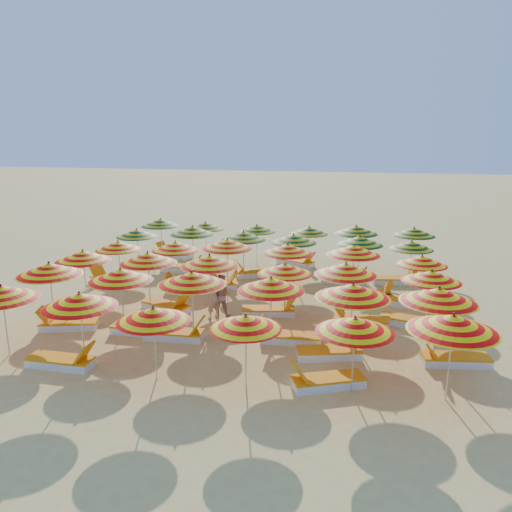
# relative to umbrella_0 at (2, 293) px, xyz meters

# --- Properties ---
(ground) EXTENTS (120.00, 120.00, 0.00)m
(ground) POSITION_rel_umbrella_0_xyz_m (5.54, 5.40, -1.77)
(ground) COLOR #E3C165
(ground) RESTS_ON ground
(umbrella_0) EXTENTS (1.92, 1.92, 2.01)m
(umbrella_0) POSITION_rel_umbrella_0_xyz_m (0.00, 0.00, 0.00)
(umbrella_0) COLOR silver
(umbrella_0) RESTS_ON ground
(umbrella_1) EXTENTS (2.00, 2.00, 1.99)m
(umbrella_1) POSITION_rel_umbrella_0_xyz_m (2.29, -0.08, -0.02)
(umbrella_1) COLOR silver
(umbrella_1) RESTS_ON ground
(umbrella_2) EXTENTS (2.29, 2.29, 1.87)m
(umbrella_2) POSITION_rel_umbrella_0_xyz_m (4.40, -0.39, -0.12)
(umbrella_2) COLOR silver
(umbrella_2) RESTS_ON ground
(umbrella_3) EXTENTS (1.95, 1.95, 1.80)m
(umbrella_3) POSITION_rel_umbrella_0_xyz_m (6.60, -0.24, -0.19)
(umbrella_3) COLOR silver
(umbrella_3) RESTS_ON ground
(umbrella_4) EXTENTS (2.01, 2.01, 1.88)m
(umbrella_4) POSITION_rel_umbrella_0_xyz_m (9.07, -0.08, -0.11)
(umbrella_4) COLOR silver
(umbrella_4) RESTS_ON ground
(umbrella_5) EXTENTS (2.26, 2.26, 2.08)m
(umbrella_5) POSITION_rel_umbrella_0_xyz_m (11.14, 0.02, 0.06)
(umbrella_5) COLOR silver
(umbrella_5) RESTS_ON ground
(umbrella_6) EXTENTS (2.61, 2.61, 2.08)m
(umbrella_6) POSITION_rel_umbrella_0_xyz_m (-0.01, 2.09, 0.07)
(umbrella_6) COLOR silver
(umbrella_6) RESTS_ON ground
(umbrella_7) EXTENTS (1.97, 1.97, 2.00)m
(umbrella_7) POSITION_rel_umbrella_0_xyz_m (2.26, 2.20, -0.01)
(umbrella_7) COLOR silver
(umbrella_7) RESTS_ON ground
(umbrella_8) EXTENTS (2.43, 2.43, 2.07)m
(umbrella_8) POSITION_rel_umbrella_0_xyz_m (4.50, 2.09, 0.06)
(umbrella_8) COLOR silver
(umbrella_8) RESTS_ON ground
(umbrella_9) EXTENTS (1.93, 1.93, 2.00)m
(umbrella_9) POSITION_rel_umbrella_0_xyz_m (6.75, 2.23, -0.01)
(umbrella_9) COLOR silver
(umbrella_9) RESTS_ON ground
(umbrella_10) EXTENTS (2.09, 2.09, 2.08)m
(umbrella_10) POSITION_rel_umbrella_0_xyz_m (8.97, 1.86, 0.06)
(umbrella_10) COLOR silver
(umbrella_10) RESTS_ON ground
(umbrella_11) EXTENTS (2.57, 2.57, 2.08)m
(umbrella_11) POSITION_rel_umbrella_0_xyz_m (11.11, 1.94, 0.06)
(umbrella_11) COLOR silver
(umbrella_11) RESTS_ON ground
(umbrella_12) EXTENTS (2.00, 2.00, 1.99)m
(umbrella_12) POSITION_rel_umbrella_0_xyz_m (-0.09, 4.11, -0.02)
(umbrella_12) COLOR silver
(umbrella_12) RESTS_ON ground
(umbrella_13) EXTENTS (2.19, 2.19, 2.03)m
(umbrella_13) POSITION_rel_umbrella_0_xyz_m (2.25, 4.15, 0.02)
(umbrella_13) COLOR silver
(umbrella_13) RESTS_ON ground
(umbrella_14) EXTENTS (2.55, 2.55, 2.03)m
(umbrella_14) POSITION_rel_umbrella_0_xyz_m (4.36, 4.23, 0.02)
(umbrella_14) COLOR silver
(umbrella_14) RESTS_ON ground
(umbrella_15) EXTENTS (1.82, 1.82, 1.85)m
(umbrella_15) POSITION_rel_umbrella_0_xyz_m (6.81, 4.33, -0.14)
(umbrella_15) COLOR silver
(umbrella_15) RESTS_ON ground
(umbrella_16) EXTENTS (2.53, 2.53, 2.04)m
(umbrella_16) POSITION_rel_umbrella_0_xyz_m (8.71, 4.11, 0.02)
(umbrella_16) COLOR silver
(umbrella_16) RESTS_ON ground
(umbrella_17) EXTENTS (1.77, 1.77, 1.87)m
(umbrella_17) POSITION_rel_umbrella_0_xyz_m (11.24, 4.37, -0.12)
(umbrella_17) COLOR silver
(umbrella_17) RESTS_ON ground
(umbrella_18) EXTENTS (2.25, 2.25, 1.83)m
(umbrella_18) POSITION_rel_umbrella_0_xyz_m (0.04, 6.38, -0.16)
(umbrella_18) COLOR silver
(umbrella_18) RESTS_ON ground
(umbrella_19) EXTENTS (2.14, 2.14, 1.91)m
(umbrella_19) POSITION_rel_umbrella_0_xyz_m (2.34, 6.44, -0.09)
(umbrella_19) COLOR silver
(umbrella_19) RESTS_ON ground
(umbrella_20) EXTENTS (2.34, 2.34, 2.04)m
(umbrella_20) POSITION_rel_umbrella_0_xyz_m (4.28, 6.69, 0.03)
(umbrella_20) COLOR silver
(umbrella_20) RESTS_ON ground
(umbrella_21) EXTENTS (2.37, 2.37, 1.95)m
(umbrella_21) POSITION_rel_umbrella_0_xyz_m (6.54, 6.74, -0.05)
(umbrella_21) COLOR silver
(umbrella_21) RESTS_ON ground
(umbrella_22) EXTENTS (2.06, 2.06, 2.04)m
(umbrella_22) POSITION_rel_umbrella_0_xyz_m (8.89, 6.70, 0.02)
(umbrella_22) COLOR silver
(umbrella_22) RESTS_ON ground
(umbrella_23) EXTENTS (1.87, 1.87, 1.82)m
(umbrella_23) POSITION_rel_umbrella_0_xyz_m (11.18, 6.43, -0.16)
(umbrella_23) COLOR silver
(umbrella_23) RESTS_ON ground
(umbrella_24) EXTENTS (2.03, 2.03, 1.86)m
(umbrella_24) POSITION_rel_umbrella_0_xyz_m (-0.26, 8.66, -0.13)
(umbrella_24) COLOR silver
(umbrella_24) RESTS_ON ground
(umbrella_25) EXTENTS (2.25, 2.25, 2.04)m
(umbrella_25) POSITION_rel_umbrella_0_xyz_m (2.14, 8.97, 0.03)
(umbrella_25) COLOR silver
(umbrella_25) RESTS_ON ground
(umbrella_26) EXTENTS (2.03, 2.03, 1.96)m
(umbrella_26) POSITION_rel_umbrella_0_xyz_m (4.43, 8.67, -0.05)
(umbrella_26) COLOR silver
(umbrella_26) RESTS_ON ground
(umbrella_27) EXTENTS (1.89, 1.89, 1.96)m
(umbrella_27) POSITION_rel_umbrella_0_xyz_m (6.50, 8.54, -0.05)
(umbrella_27) COLOR silver
(umbrella_27) RESTS_ON ground
(umbrella_28) EXTENTS (2.30, 2.30, 1.95)m
(umbrella_28) POSITION_rel_umbrella_0_xyz_m (9.08, 8.72, -0.05)
(umbrella_28) COLOR silver
(umbrella_28) RESTS_ON ground
(umbrella_29) EXTENTS (2.10, 2.10, 1.80)m
(umbrella_29) POSITION_rel_umbrella_0_xyz_m (11.05, 8.89, -0.18)
(umbrella_29) COLOR silver
(umbrella_29) RESTS_ON ground
(umbrella_30) EXTENTS (2.09, 2.09, 1.93)m
(umbrella_30) POSITION_rel_umbrella_0_xyz_m (-0.12, 10.95, -0.07)
(umbrella_30) COLOR silver
(umbrella_30) RESTS_ON ground
(umbrella_31) EXTENTS (2.13, 2.13, 1.85)m
(umbrella_31) POSITION_rel_umbrella_0_xyz_m (2.07, 10.99, -0.14)
(umbrella_31) COLOR silver
(umbrella_31) RESTS_ON ground
(umbrella_32) EXTENTS (1.87, 1.87, 1.82)m
(umbrella_32) POSITION_rel_umbrella_0_xyz_m (4.50, 10.98, -0.17)
(umbrella_32) COLOR silver
(umbrella_32) RESTS_ON ground
(umbrella_33) EXTENTS (2.13, 2.13, 1.80)m
(umbrella_33) POSITION_rel_umbrella_0_xyz_m (6.86, 11.06, -0.18)
(umbrella_33) COLOR silver
(umbrella_33) RESTS_ON ground
(umbrella_34) EXTENTS (2.45, 2.45, 1.99)m
(umbrella_34) POSITION_rel_umbrella_0_xyz_m (8.91, 10.76, -0.02)
(umbrella_34) COLOR silver
(umbrella_34) RESTS_ON ground
(umbrella_35) EXTENTS (2.02, 2.02, 1.92)m
(umbrella_35) POSITION_rel_umbrella_0_xyz_m (11.33, 11.14, -0.08)
(umbrella_35) COLOR silver
(umbrella_35) RESTS_ON ground
(lounger_0) EXTENTS (1.74, 0.60, 0.69)m
(lounger_0) POSITION_rel_umbrella_0_xyz_m (1.79, -0.32, -1.62)
(lounger_0) COLOR white
(lounger_0) RESTS_ON ground
(lounger_1) EXTENTS (1.82, 1.23, 0.69)m
(lounger_1) POSITION_rel_umbrella_0_xyz_m (8.48, 0.04, -1.62)
(lounger_1) COLOR white
(lounger_1) RESTS_ON ground
(lounger_2) EXTENTS (1.83, 1.04, 0.69)m
(lounger_2) POSITION_rel_umbrella_0_xyz_m (0.50, 2.00, -1.62)
(lounger_2) COLOR white
(lounger_2) RESTS_ON ground
(lounger_3) EXTENTS (1.73, 0.59, 0.69)m
(lounger_3) POSITION_rel_umbrella_0_xyz_m (2.86, 2.12, -1.62)
(lounger_3) COLOR white
(lounger_3) RESTS_ON ground
(lounger_4) EXTENTS (1.76, 0.67, 0.69)m
(lounger_4) POSITION_rel_umbrella_0_xyz_m (4.00, 1.96, -1.62)
(lounger_4) COLOR white
(lounger_4) RESTS_ON ground
(lounger_5) EXTENTS (1.76, 0.67, 0.69)m
(lounger_5) POSITION_rel_umbrella_0_xyz_m (7.25, 2.42, -1.62)
(lounger_5) COLOR white
(lounger_5) RESTS_ON ground
(lounger_6) EXTENTS (1.82, 1.02, 0.69)m
(lounger_6) POSITION_rel_umbrella_0_xyz_m (8.47, 1.66, -1.62)
(lounger_6) COLOR white
(lounger_6) RESTS_ON ground
(lounger_7) EXTENTS (1.80, 0.84, 0.69)m
(lounger_7) POSITION_rel_umbrella_0_xyz_m (11.61, 1.90, -1.62)
(lounger_7) COLOR white
(lounger_7) RESTS_ON ground
(lounger_8) EXTENTS (1.83, 1.14, 0.69)m
(lounger_8) POSITION_rel_umbrella_0_xyz_m (2.85, 4.13, -1.62)
(lounger_8) COLOR white
(lounger_8) RESTS_ON ground
(lounger_9) EXTENTS (1.81, 0.93, 0.69)m
(lounger_9) POSITION_rel_umbrella_0_xyz_m (6.31, 4.43, -1.62)
(lounger_9) COLOR white
(lounger_9) RESTS_ON ground
(lounger_10) EXTENTS (1.76, 0.67, 0.69)m
(lounger_10) POSITION_rel_umbrella_0_xyz_m (9.21, 4.16, -1.62)
(lounger_10) COLOR white
(lounger_10) RESTS_ON ground
(lounger_11) EXTENTS (1.83, 1.04, 0.69)m
(lounger_11) POSITION_rel_umbrella_0_xyz_m (10.73, 4.42, -1.62)
(lounger_11) COLOR white
(lounger_11) RESTS_ON ground
(lounger_12) EXTENTS (1.82, 1.21, 0.69)m
(lounger_12) POSITION_rel_umbrella_0_xyz_m (-0.56, 6.53, -1.62)
(lounger_12) COLOR white
(lounger_12) RESTS_ON ground
(lounger_13) EXTENTS (1.77, 0.72, 0.69)m
(lounger_13) POSITION_rel_umbrella_0_xyz_m (2.84, 6.21, -1.62)
(lounger_13) COLOR white
(lounger_13) RESTS_ON ground
(lounger_14) EXTENTS (1.83, 1.05, 0.69)m
(lounger_14) POSITION_rel_umbrella_0_xyz_m (3.78, 6.80, -1.62)
(lounger_14) COLOR white
(lounger_14) RESTS_ON ground
(lounger_15) EXTENTS (1.78, 0.74, 0.69)m
(lounger_15) POSITION_rel_umbrella_0_xyz_m (9.49, 6.82, -1.62)
(lounger_15) COLOR white
(lounger_15) RESTS_ON ground
(lounger_16) EXTENTS (1.83, 1.06, 0.69)m
(lounger_16) POSITION_rel_umbrella_0_xyz_m (10.68, 6.28, -1.62)
(lounger_16) COLOR white
(lounger_16) RESTS_ON ground
(lounger_17) EXTENTS (1.78, 0.76, 0.69)m
(lounger_17) POSITION_rel_umbrella_0_xyz_m (1.64, 8.88, -1.62)
(lounger_17) COLOR white
(lounger_17) RESTS_ON ground
(lounger_18) EXTENTS (1.82, 1.24, 0.69)m
(lounger_18) POSITION_rel_umbrella_0_xyz_m (4.93, 8.79, -1.62)
(lounger_18) COLOR white
(lounger_18) RESTS_ON ground
(lounger_19) EXTENTS (1.78, 0.75, 0.69)m
(lounger_19) POSITION_rel_umbrella_0_xyz_m (8.58, 8.52, -1.62)
(lounger_19) COLOR white
(lounger_19) RESTS_ON ground
(lounger_20) EXTENTS (1.81, 0.88, 0.69)m
(lounger_20) POSITION_rel_umbrella_0_xyz_m (10.54, 8.92, -1.62)
(lounger_20) COLOR white
(lounger_20) RESTS_ON ground
(lounger_21) EXTENTS (1.82, 0.97, 0.69)m
(lounger_21) POSITION_rel_umbrella_0_xyz_m (0.39, 11.15, -1.62)
(lounger_21) COLOR white
(lounger_21) RESTS_ON ground
(lounger_22) EXTENTS (1.82, 1.19, 0.69)m
(lounger_22) POSITION_rel_umbrella_0_xyz_m (6.35, 10.85, -1.62)
(lounger_22) COLOR white
(lounger_22) RESTS_ON ground
(beachgoer_b) EXTENTS (0.68, 0.53, 1.39)m
(beachgoer_b) POSITION_rel_umbrella_0_xyz_m (4.75, 4.09, -1.07)
(beachgoer_b) COLOR tan
(beachgoer_b) RESTS_ON ground
(beachgoer_a) EXTENTS (0.62, 0.67, 1.54)m
(beachgoer_a) POSITION_rel_umbrella_0_xyz_m (4.58, 3.77, -1.00)
(beachgoer_a) COLOR tan
(beachgoer_a) RESTS_ON ground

